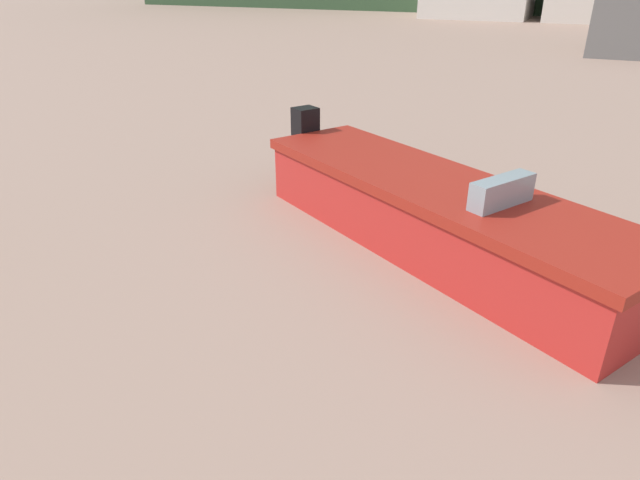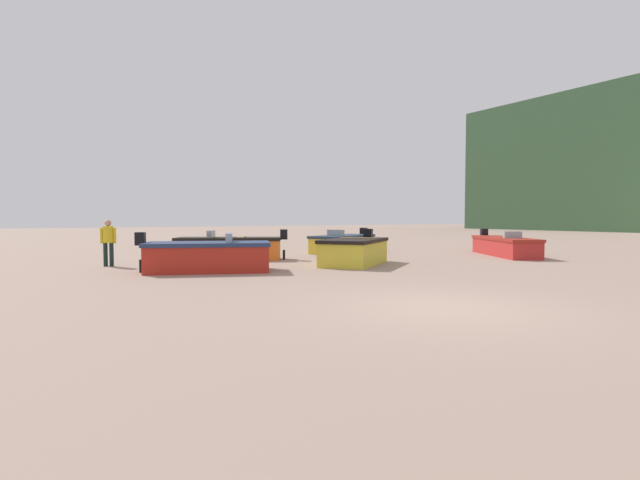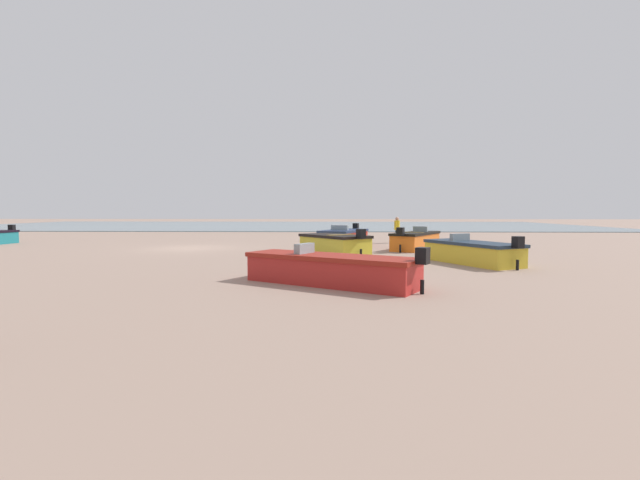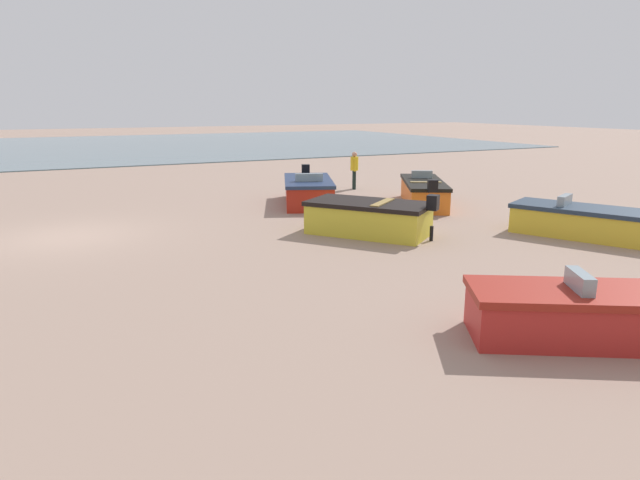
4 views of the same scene
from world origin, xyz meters
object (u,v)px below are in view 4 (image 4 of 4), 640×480
(boat_orange_3, at_px, (423,192))
(boat_yellow_1, at_px, (589,222))
(boat_red_5, at_px, (634,316))
(beach_walker_foreground, at_px, (354,167))
(boat_yellow_4, at_px, (369,218))
(boat_red_0, at_px, (308,191))

(boat_orange_3, bearing_deg, boat_yellow_1, -51.08)
(boat_red_5, bearing_deg, beach_walker_foreground, 16.03)
(beach_walker_foreground, bearing_deg, boat_yellow_4, -2.81)
(boat_yellow_1, xyz_separation_m, boat_red_5, (5.37, 5.03, -0.01))
(boat_red_0, relative_size, boat_red_5, 0.85)
(boat_yellow_4, xyz_separation_m, boat_red_5, (0.12, 8.04, -0.05))
(boat_red_5, xyz_separation_m, beach_walker_foreground, (-4.01, -15.73, 0.53))
(boat_red_0, distance_m, boat_yellow_1, 9.50)
(boat_yellow_1, bearing_deg, boat_yellow_4, 124.01)
(boat_red_5, bearing_deg, boat_orange_3, 9.10)
(boat_red_0, height_order, boat_orange_3, boat_red_0)
(boat_yellow_1, distance_m, boat_yellow_4, 6.05)
(boat_red_0, distance_m, beach_walker_foreground, 4.18)
(boat_orange_3, relative_size, boat_yellow_4, 1.15)
(boat_red_5, bearing_deg, boat_red_0, 27.48)
(boat_red_0, bearing_deg, boat_orange_3, 172.84)
(boat_yellow_4, bearing_deg, beach_walker_foreground, 25.67)
(boat_orange_3, distance_m, boat_yellow_4, 5.28)
(boat_red_0, distance_m, boat_red_5, 13.29)
(boat_red_0, bearing_deg, boat_yellow_1, 141.85)
(boat_yellow_4, bearing_deg, boat_yellow_1, -67.45)
(boat_orange_3, height_order, boat_yellow_4, boat_yellow_4)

